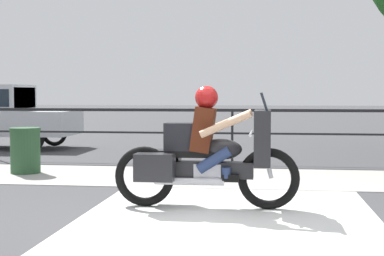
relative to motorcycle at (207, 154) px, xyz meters
name	(u,v)px	position (x,y,z in m)	size (l,w,h in m)	color
ground_plane	(203,221)	(0.03, -0.76, -0.68)	(120.00, 120.00, 0.00)	#424244
sidewalk_band	(225,177)	(0.03, 2.64, -0.68)	(44.00, 2.40, 0.01)	#A8A59E
crosswalk_band	(226,225)	(0.31, -0.96, -0.68)	(3.44, 6.00, 0.01)	silver
fence_railing	(232,120)	(0.03, 4.72, 0.19)	(36.00, 0.05, 1.11)	black
motorcycle	(207,154)	(0.00, 0.00, 0.00)	(2.33, 0.76, 1.53)	black
trash_bin	(25,150)	(-3.54, 2.70, -0.27)	(0.55, 0.55, 0.82)	#284C2D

